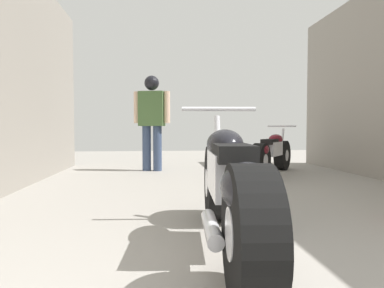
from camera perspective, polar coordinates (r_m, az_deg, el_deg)
ground_plane at (r=3.97m, az=6.70°, el=-9.30°), size 17.55×17.55×0.00m
motorcycle_maroon_cruiser at (r=2.32m, az=6.21°, el=-7.15°), size 0.64×2.15×1.00m
motorcycle_black_naked at (r=6.36m, az=13.04°, el=-1.52°), size 1.26×1.63×0.88m
mechanic_in_blue at (r=6.69m, az=-6.66°, el=4.96°), size 0.72×0.37×1.83m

